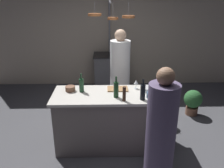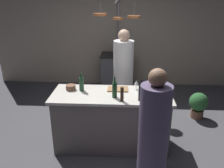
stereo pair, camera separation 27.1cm
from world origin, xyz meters
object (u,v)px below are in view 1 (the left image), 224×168
Objects in this scene: guest_right at (160,139)px; potted_plant at (193,101)px; mixing_bowl_blue at (154,95)px; wine_bottle_dark at (143,92)px; wine_bottle_red at (116,89)px; wine_glass_by_chef at (136,82)px; wine_glass_near_right_guest at (163,82)px; bar_stool_right at (154,148)px; mixing_bowl_wooden at (70,89)px; chef at (120,79)px; mixing_bowl_steel at (148,89)px; wine_bottle_green at (81,85)px; stove_range at (110,72)px; cutting_board at (118,89)px; pepper_mill at (124,94)px.

guest_right reaches higher than potted_plant.
guest_right is 0.85m from mixing_bowl_blue.
wine_bottle_red is at bearing 166.42° from wine_bottle_dark.
wine_glass_by_chef is 1.00× the size of wine_glass_near_right_guest.
wine_bottle_dark is (0.37, -0.09, -0.00)m from wine_bottle_red.
bar_stool_right is 4.66× the size of wine_glass_near_right_guest.
wine_glass_near_right_guest is 0.96× the size of mixing_bowl_wooden.
mixing_bowl_steel is at bearing -64.12° from chef.
mixing_bowl_steel is at bearing 88.19° from guest_right.
wine_bottle_dark is (0.89, -0.31, 0.01)m from wine_bottle_green.
mixing_bowl_blue is (0.60, -2.60, 0.49)m from stove_range.
wine_glass_near_right_guest is 0.29m from mixing_bowl_steel.
pepper_mill is (0.07, -0.42, 0.10)m from cutting_board.
stove_range is at bearing 98.73° from guest_right.
pepper_mill reaches higher than bar_stool_right.
guest_right is at bearing -43.25° from mixing_bowl_wooden.
wine_glass_near_right_guest is at bearing 3.29° from cutting_board.
wine_bottle_green is (-1.02, 0.72, 0.63)m from bar_stool_right.
stove_range is 6.10× the size of wine_glass_near_right_guest.
mixing_bowl_blue is (1.24, -0.28, -0.00)m from mixing_bowl_wooden.
wine_bottle_green is 1.98× the size of wine_glass_by_chef.
cutting_board is (0.09, -2.27, 0.46)m from stove_range.
wine_bottle_dark is 0.34m from mixing_bowl_steel.
mixing_bowl_blue is at bearing -80.59° from mixing_bowl_steel.
mixing_bowl_blue is (0.04, -0.24, 0.01)m from mixing_bowl_steel.
mixing_bowl_wooden is (-0.81, -0.77, 0.14)m from chef.
wine_bottle_green reaches higher than potted_plant.
mixing_bowl_wooden is at bearing 136.75° from guest_right.
guest_right reaches higher than wine_glass_by_chef.
wine_bottle_red reaches higher than wine_bottle_dark.
pepper_mill is (0.16, -2.70, 0.56)m from stove_range.
guest_right reaches higher than cutting_board.
mixing_bowl_blue is at bearing -12.57° from mixing_bowl_wooden.
mixing_bowl_blue is (0.05, 0.47, 0.56)m from bar_stool_right.
guest_right reaches higher than bar_stool_right.
wine_bottle_red is at bearing -88.84° from stove_range.
cutting_board is at bearing 82.82° from wine_bottle_red.
potted_plant is at bearing 27.48° from cutting_board.
guest_right is 0.85m from pepper_mill.
bar_stool_right is 3.15× the size of mixing_bowl_blue.
chef is 5.50× the size of wine_bottle_red.
wine_glass_near_right_guest is at bearing 47.65° from wine_bottle_dark.
pepper_mill reaches higher than stove_range.
wine_bottle_green is 1.34× the size of mixing_bowl_blue.
stove_range is 2.32m from cutting_board.
wine_bottle_red is 2.07× the size of mixing_bowl_wooden.
potted_plant is 1.62× the size of cutting_board.
bar_stool_right is at bearing -45.01° from wine_bottle_red.
potted_plant is 3.43× the size of mixing_bowl_wooden.
guest_right is at bearing -79.18° from chef.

